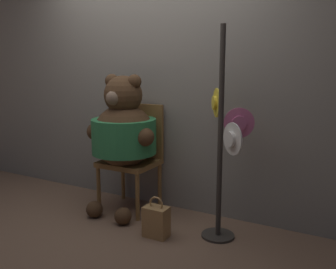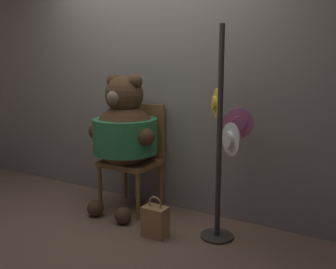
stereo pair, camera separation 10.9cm
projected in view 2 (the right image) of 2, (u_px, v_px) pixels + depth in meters
ground_plane at (123, 221)px, 3.51m from camera, size 14.00×14.00×0.00m
wall_back at (158, 78)px, 3.78m from camera, size 8.00×0.10×2.62m
chair at (136, 152)px, 3.79m from camera, size 0.52×0.47×1.05m
teddy_bear at (125, 132)px, 3.61m from camera, size 0.75×0.67×1.36m
hat_display_rack at (223, 146)px, 3.03m from camera, size 0.42×0.46×1.75m
handbag_on_ground at (155, 221)px, 3.17m from camera, size 0.21×0.14×0.36m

